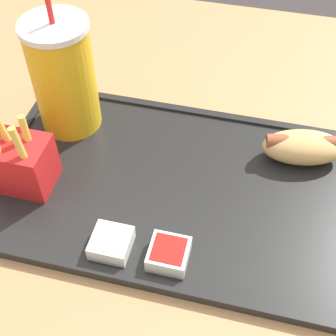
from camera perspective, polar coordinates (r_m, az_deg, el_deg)
dining_table at (r=0.92m, az=1.23°, el=-18.92°), size 1.40×1.04×0.73m
food_tray at (r=0.62m, az=0.00°, el=-2.13°), size 0.47×0.30×0.01m
soda_cup at (r=0.66m, az=-12.62°, el=10.82°), size 0.09×0.09×0.20m
hot_dog_far at (r=0.65m, az=16.17°, el=2.52°), size 0.12×0.07×0.04m
fries_carton at (r=0.62m, az=-17.44°, el=0.68°), size 0.07×0.06×0.12m
sauce_cup_mayo at (r=0.55m, az=-6.94°, el=-9.03°), size 0.04×0.04×0.02m
sauce_cup_ketchup at (r=0.54m, az=-0.27°, el=-10.32°), size 0.04×0.04×0.02m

